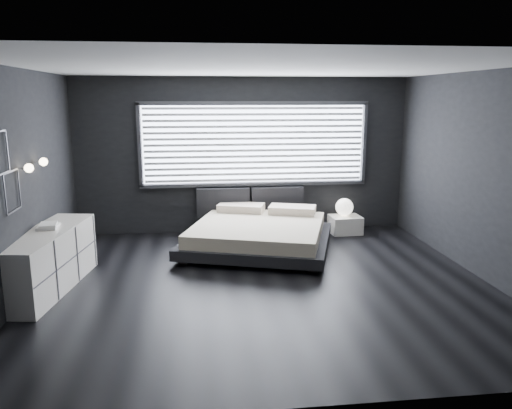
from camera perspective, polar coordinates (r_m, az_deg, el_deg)
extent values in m
plane|color=black|center=(6.77, 0.87, -8.99)|extent=(6.00, 6.00, 0.00)
plane|color=silver|center=(6.32, 0.96, 15.40)|extent=(6.00, 6.00, 0.00)
cube|color=black|center=(9.10, -1.44, 5.59)|extent=(6.00, 0.04, 2.80)
cube|color=black|center=(3.75, 6.60, -4.07)|extent=(6.00, 0.04, 2.80)
cube|color=black|center=(6.69, -25.48, 2.01)|extent=(0.04, 5.50, 2.80)
cube|color=black|center=(7.42, 24.56, 2.98)|extent=(0.04, 5.50, 2.80)
cube|color=white|center=(9.08, -0.17, 6.92)|extent=(4.00, 0.02, 1.38)
cube|color=#47474C|center=(9.04, -13.18, 6.57)|extent=(0.06, 0.08, 1.48)
cube|color=#47474C|center=(9.51, 12.25, 6.88)|extent=(0.06, 0.08, 1.48)
cube|color=#47474C|center=(9.01, -0.15, 11.52)|extent=(4.14, 0.08, 0.06)
cube|color=#47474C|center=(9.15, -0.14, 2.34)|extent=(4.14, 0.08, 0.06)
cube|color=silver|center=(9.02, -0.12, 6.88)|extent=(3.94, 0.03, 1.32)
cube|color=black|center=(9.10, -3.77, 0.27)|extent=(0.96, 0.16, 0.52)
cube|color=black|center=(9.21, 2.45, 0.43)|extent=(0.96, 0.16, 0.52)
cylinder|color=silver|center=(6.69, -25.10, 3.78)|extent=(0.10, 0.02, 0.02)
sphere|color=#FFE5B7|center=(6.67, -24.52, 3.81)|extent=(0.11, 0.11, 0.11)
cylinder|color=silver|center=(7.26, -23.66, 4.48)|extent=(0.10, 0.02, 0.02)
sphere|color=#FFE5B7|center=(7.24, -23.12, 4.51)|extent=(0.11, 0.11, 0.11)
cube|color=#47474C|center=(6.14, -27.04, 3.13)|extent=(0.01, 0.46, 0.02)
cube|color=#47474C|center=(6.33, -26.54, 5.51)|extent=(0.01, 0.02, 0.46)
cube|color=#47474C|center=(6.37, -26.27, 3.40)|extent=(0.01, 0.46, 0.02)
cube|color=#47474C|center=(6.45, -25.89, -0.64)|extent=(0.01, 0.46, 0.02)
cube|color=#47474C|center=(6.62, -25.45, 1.74)|extent=(0.01, 0.02, 0.46)
cube|color=#47474C|center=(6.19, -26.76, 0.97)|extent=(0.01, 0.02, 0.46)
cube|color=black|center=(7.61, -8.22, -6.37)|extent=(0.15, 0.15, 0.08)
cube|color=black|center=(7.23, 6.59, -7.32)|extent=(0.15, 0.15, 0.08)
cube|color=black|center=(9.19, -4.70, -3.02)|extent=(0.15, 0.15, 0.08)
cube|color=black|center=(8.88, 7.46, -3.62)|extent=(0.15, 0.15, 0.08)
cube|color=black|center=(8.13, 0.25, -4.11)|extent=(2.79, 2.73, 0.16)
cube|color=beige|center=(8.08, 0.25, -2.86)|extent=(2.52, 2.52, 0.20)
cube|color=beige|center=(8.89, -1.71, -0.35)|extent=(0.89, 0.65, 0.13)
cube|color=beige|center=(8.74, 4.18, -0.60)|extent=(0.89, 0.65, 0.13)
cube|color=white|center=(9.27, 10.14, -2.27)|extent=(0.57, 0.49, 0.32)
sphere|color=white|center=(9.24, 10.06, -0.28)|extent=(0.32, 0.32, 0.32)
cube|color=white|center=(6.98, -22.65, -5.91)|extent=(0.84, 2.01, 0.78)
cube|color=#47474C|center=(6.87, -20.55, -6.03)|extent=(0.31, 1.90, 0.76)
cube|color=white|center=(7.03, -22.67, -2.33)|extent=(0.26, 0.33, 0.04)
cube|color=white|center=(7.00, -22.65, -2.12)|extent=(0.25, 0.31, 0.03)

